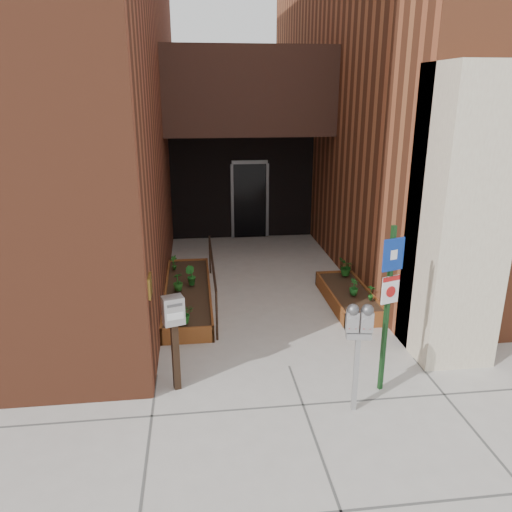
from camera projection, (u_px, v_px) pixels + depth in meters
name	position (u px, v px, depth m)	size (l,w,h in m)	color
ground	(289.00, 366.00, 7.63)	(80.00, 80.00, 0.00)	#9E9991
architecture	(236.00, 51.00, 12.55)	(20.00, 14.60, 10.00)	brown
planter_left	(188.00, 295.00, 9.96)	(0.90, 3.60, 0.30)	brown
planter_right	(348.00, 297.00, 9.85)	(0.80, 2.20, 0.30)	brown
handrail	(212.00, 266.00, 9.78)	(0.04, 3.34, 0.90)	black
parking_meter	(359.00, 329.00, 6.25)	(0.35, 0.18, 1.51)	#9A999C
sign_post	(389.00, 293.00, 6.59)	(0.32, 0.13, 2.39)	#143817
payment_dropbox	(174.00, 323.00, 6.76)	(0.33, 0.28, 1.40)	black
shrub_left_a	(184.00, 313.00, 8.34)	(0.31, 0.31, 0.35)	#1B611B
shrub_left_b	(191.00, 276.00, 10.00)	(0.21, 0.21, 0.38)	#1B601D
shrub_left_c	(178.00, 282.00, 9.72)	(0.20, 0.20, 0.35)	#1E5718
shrub_left_d	(174.00, 263.00, 10.86)	(0.17, 0.17, 0.32)	#20611B
shrub_right_a	(354.00, 287.00, 9.51)	(0.18, 0.18, 0.32)	#1A5B1E
shrub_right_b	(371.00, 292.00, 9.26)	(0.16, 0.16, 0.30)	#19581A
shrub_right_c	(346.00, 267.00, 10.50)	(0.34, 0.34, 0.38)	#185418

